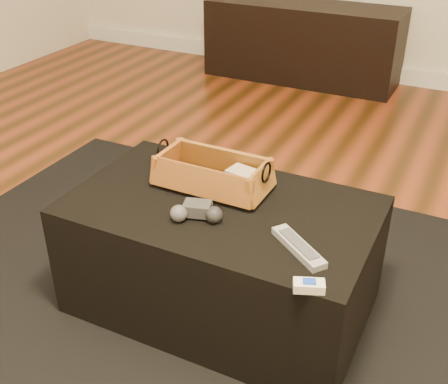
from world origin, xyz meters
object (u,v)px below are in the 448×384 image
at_px(wicker_basket, 213,175).
at_px(silver_remote, 298,247).
at_px(tv_remote, 206,181).
at_px(game_controller, 197,212).
at_px(media_cabinet, 303,42).
at_px(ottoman, 221,256).
at_px(cream_gadget, 309,286).

bearing_deg(wicker_basket, silver_remote, -29.26).
relative_size(tv_remote, game_controller, 1.21).
bearing_deg(game_controller, silver_remote, -2.35).
xyz_separation_m(media_cabinet, game_controller, (0.57, -2.64, 0.18)).
bearing_deg(game_controller, media_cabinet, 102.23).
height_order(tv_remote, silver_remote, tv_remote).
bearing_deg(wicker_basket, ottoman, -48.91).
bearing_deg(tv_remote, ottoman, -42.52).
relative_size(tv_remote, silver_remote, 1.02).
distance_m(game_controller, cream_gadget, 0.46).
height_order(ottoman, silver_remote, silver_remote).
distance_m(ottoman, cream_gadget, 0.54).
bearing_deg(silver_remote, cream_gadget, -61.34).
height_order(ottoman, cream_gadget, cream_gadget).
bearing_deg(game_controller, tv_remote, 110.21).
height_order(media_cabinet, cream_gadget, media_cabinet).
xyz_separation_m(wicker_basket, game_controller, (0.05, -0.20, -0.02)).
bearing_deg(media_cabinet, wicker_basket, -77.90).
height_order(wicker_basket, cream_gadget, wicker_basket).
xyz_separation_m(ottoman, game_controller, (-0.03, -0.12, 0.24)).
bearing_deg(wicker_basket, media_cabinet, 102.10).
relative_size(ottoman, wicker_basket, 2.50).
distance_m(media_cabinet, tv_remote, 2.51).
bearing_deg(tv_remote, game_controller, -75.20).
xyz_separation_m(tv_remote, game_controller, (0.07, -0.19, 0.00)).
bearing_deg(tv_remote, wicker_basket, 30.87).
bearing_deg(tv_remote, cream_gadget, -41.31).
distance_m(media_cabinet, game_controller, 2.71).
xyz_separation_m(media_cabinet, ottoman, (0.60, -2.53, -0.05)).
xyz_separation_m(game_controller, silver_remote, (0.34, -0.01, -0.02)).
bearing_deg(media_cabinet, ottoman, -76.66).
bearing_deg(wicker_basket, tv_remote, -143.72).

